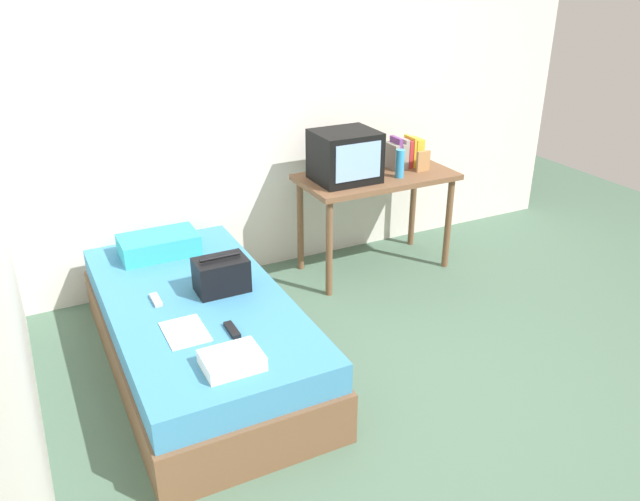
% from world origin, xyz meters
% --- Properties ---
extents(ground_plane, '(8.00, 8.00, 0.00)m').
position_xyz_m(ground_plane, '(0.00, 0.00, 0.00)').
color(ground_plane, '#4C6B56').
extents(wall_back, '(5.20, 0.10, 2.60)m').
position_xyz_m(wall_back, '(0.00, 2.00, 1.30)').
color(wall_back, silver).
rests_on(wall_back, ground).
extents(bed, '(1.00, 2.00, 0.46)m').
position_xyz_m(bed, '(-1.04, 0.85, 0.23)').
color(bed, brown).
rests_on(bed, ground).
extents(desk, '(1.16, 0.60, 0.77)m').
position_xyz_m(desk, '(0.57, 1.53, 0.67)').
color(desk, brown).
rests_on(desk, ground).
extents(tv, '(0.44, 0.39, 0.36)m').
position_xyz_m(tv, '(0.30, 1.52, 0.95)').
color(tv, black).
rests_on(tv, desk).
extents(water_bottle, '(0.06, 0.06, 0.21)m').
position_xyz_m(water_bottle, '(0.69, 1.40, 0.87)').
color(water_bottle, '#3399DB').
rests_on(water_bottle, desk).
extents(book_row, '(0.27, 0.17, 0.24)m').
position_xyz_m(book_row, '(0.87, 1.60, 0.88)').
color(book_row, gray).
rests_on(book_row, desk).
extents(picture_frame, '(0.11, 0.02, 0.16)m').
position_xyz_m(picture_frame, '(0.93, 1.44, 0.85)').
color(picture_frame, '#B27F4C').
rests_on(picture_frame, desk).
extents(pillow, '(0.50, 0.29, 0.14)m').
position_xyz_m(pillow, '(-1.08, 1.53, 0.53)').
color(pillow, '#33A8B7').
rests_on(pillow, bed).
extents(handbag, '(0.30, 0.20, 0.23)m').
position_xyz_m(handbag, '(-0.87, 0.87, 0.57)').
color(handbag, black).
rests_on(handbag, bed).
extents(magazine, '(0.21, 0.29, 0.01)m').
position_xyz_m(magazine, '(-1.20, 0.52, 0.47)').
color(magazine, white).
rests_on(magazine, bed).
extents(remote_dark, '(0.04, 0.16, 0.02)m').
position_xyz_m(remote_dark, '(-0.97, 0.41, 0.48)').
color(remote_dark, black).
rests_on(remote_dark, bed).
extents(remote_silver, '(0.04, 0.14, 0.02)m').
position_xyz_m(remote_silver, '(-1.25, 0.91, 0.48)').
color(remote_silver, '#B7B7BC').
rests_on(remote_silver, bed).
extents(folded_towel, '(0.28, 0.22, 0.07)m').
position_xyz_m(folded_towel, '(-1.08, 0.12, 0.50)').
color(folded_towel, white).
rests_on(folded_towel, bed).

